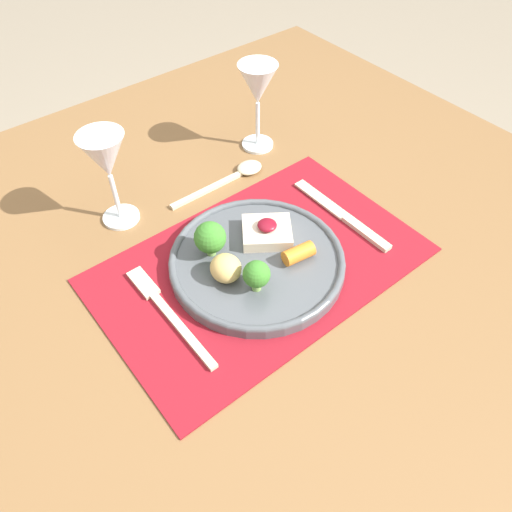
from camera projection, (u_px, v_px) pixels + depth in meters
The scene contains 9 objects.
ground_plane at pixel (258, 447), 1.32m from camera, with size 8.00×8.00×0.00m, color gray.
dining_table at pixel (260, 296), 0.84m from camera, with size 1.26×1.24×0.73m.
placemat at pixel (260, 264), 0.78m from camera, with size 0.50×0.32×0.00m, color maroon.
dinner_plate at pixel (254, 258), 0.77m from camera, with size 0.27×0.27×0.08m.
fork at pixel (165, 308), 0.72m from camera, with size 0.02×0.22×0.01m.
knife at pixel (347, 218), 0.84m from camera, with size 0.02×0.22×0.01m.
spoon at pixel (238, 173), 0.93m from camera, with size 0.20×0.04×0.01m.
wine_glass_near at pixel (258, 88), 0.90m from camera, with size 0.07×0.07×0.17m.
wine_glass_far at pixel (106, 160), 0.76m from camera, with size 0.07×0.07×0.17m.
Camera 1 is at (-0.33, -0.40, 1.32)m, focal length 35.00 mm.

